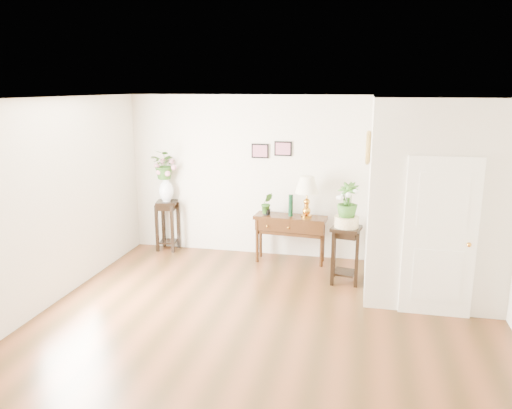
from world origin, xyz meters
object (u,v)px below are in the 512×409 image
(console_table, at_px, (290,239))
(plant_stand_b, at_px, (345,255))
(table_lamp, at_px, (307,196))
(plant_stand_a, at_px, (168,225))

(console_table, height_order, plant_stand_b, plant_stand_b)
(table_lamp, distance_m, plant_stand_a, 2.65)
(console_table, height_order, plant_stand_a, plant_stand_a)
(table_lamp, height_order, plant_stand_a, table_lamp)
(table_lamp, relative_size, plant_stand_a, 0.76)
(console_table, distance_m, plant_stand_a, 2.29)
(console_table, bearing_deg, table_lamp, 4.71)
(plant_stand_a, bearing_deg, console_table, -4.16)
(console_table, relative_size, table_lamp, 1.74)
(table_lamp, height_order, plant_stand_b, table_lamp)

